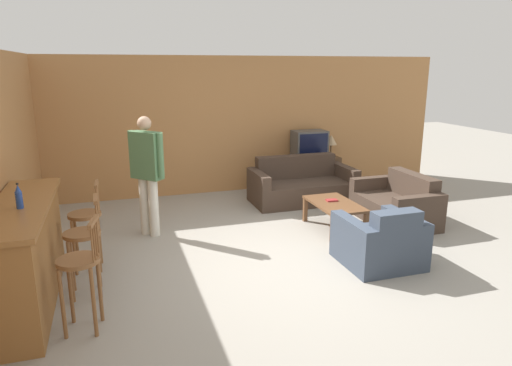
# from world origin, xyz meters

# --- Properties ---
(ground_plane) EXTENTS (24.00, 24.00, 0.00)m
(ground_plane) POSITION_xyz_m (0.00, 0.00, 0.00)
(ground_plane) COLOR gray
(wall_back) EXTENTS (9.40, 0.08, 2.60)m
(wall_back) POSITION_xyz_m (0.00, 3.60, 1.30)
(wall_back) COLOR #B27A47
(wall_back) RESTS_ON ground_plane
(wall_left) EXTENTS (0.08, 8.60, 2.60)m
(wall_left) POSITION_xyz_m (-3.20, 1.30, 1.30)
(wall_left) COLOR #B27A47
(wall_left) RESTS_ON ground_plane
(bar_counter) EXTENTS (0.55, 2.16, 1.08)m
(bar_counter) POSITION_xyz_m (-2.87, -0.12, 0.54)
(bar_counter) COLOR brown
(bar_counter) RESTS_ON ground_plane
(bar_chair_near) EXTENTS (0.45, 0.45, 1.08)m
(bar_chair_near) POSITION_xyz_m (-2.31, -0.82, 0.60)
(bar_chair_near) COLOR brown
(bar_chair_near) RESTS_ON ground_plane
(bar_chair_mid) EXTENTS (0.39, 0.39, 1.08)m
(bar_chair_mid) POSITION_xyz_m (-2.31, -0.11, 0.60)
(bar_chair_mid) COLOR brown
(bar_chair_mid) RESTS_ON ground_plane
(bar_chair_far) EXTENTS (0.40, 0.40, 1.08)m
(bar_chair_far) POSITION_xyz_m (-2.31, 0.56, 0.60)
(bar_chair_far) COLOR brown
(bar_chair_far) RESTS_ON ground_plane
(couch_far) EXTENTS (1.85, 0.92, 0.80)m
(couch_far) POSITION_xyz_m (1.29, 2.46, 0.28)
(couch_far) COLOR #423328
(couch_far) RESTS_ON ground_plane
(armchair_near) EXTENTS (0.90, 0.87, 0.78)m
(armchair_near) POSITION_xyz_m (1.12, -0.40, 0.28)
(armchair_near) COLOR #384251
(armchair_near) RESTS_ON ground_plane
(loveseat_right) EXTENTS (0.85, 1.38, 0.77)m
(loveseat_right) POSITION_xyz_m (2.27, 0.94, 0.28)
(loveseat_right) COLOR #423328
(loveseat_right) RESTS_ON ground_plane
(coffee_table) EXTENTS (0.61, 1.03, 0.42)m
(coffee_table) POSITION_xyz_m (1.16, 0.92, 0.36)
(coffee_table) COLOR brown
(coffee_table) RESTS_ON ground_plane
(tv_unit) EXTENTS (1.24, 0.45, 0.63)m
(tv_unit) POSITION_xyz_m (1.80, 3.28, 0.31)
(tv_unit) COLOR #513823
(tv_unit) RESTS_ON ground_plane
(tv) EXTENTS (0.66, 0.42, 0.54)m
(tv) POSITION_xyz_m (1.80, 3.28, 0.90)
(tv) COLOR #4C4C4C
(tv) RESTS_ON tv_unit
(bottle) EXTENTS (0.06, 0.06, 0.25)m
(bottle) POSITION_xyz_m (-2.84, -0.28, 1.19)
(bottle) COLOR #234293
(bottle) RESTS_ON bar_counter
(book_on_table) EXTENTS (0.18, 0.13, 0.02)m
(book_on_table) POSITION_xyz_m (1.17, 1.02, 0.43)
(book_on_table) COLOR maroon
(book_on_table) RESTS_ON coffee_table
(table_lamp) EXTENTS (0.24, 0.24, 0.44)m
(table_lamp) POSITION_xyz_m (2.28, 3.28, 0.94)
(table_lamp) COLOR brown
(table_lamp) RESTS_ON tv_unit
(person_by_window) EXTENTS (0.46, 0.47, 1.73)m
(person_by_window) POSITION_xyz_m (-1.51, 1.54, 0.98)
(person_by_window) COLOR silver
(person_by_window) RESTS_ON ground_plane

